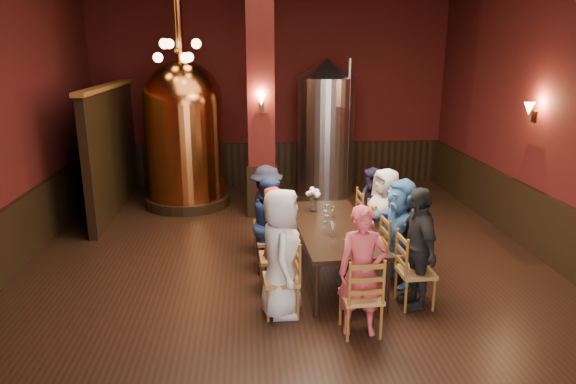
{
  "coord_description": "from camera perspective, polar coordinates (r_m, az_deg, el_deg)",
  "views": [
    {
      "loc": [
        -0.55,
        -6.86,
        3.18
      ],
      "look_at": [
        0.01,
        0.2,
        1.16
      ],
      "focal_mm": 32.0,
      "sensor_mm": 36.0,
      "label": 1
    }
  ],
  "objects": [
    {
      "name": "wine_glass_5",
      "position": [
        6.84,
        5.0,
        -4.22
      ],
      "size": [
        0.07,
        0.07,
        0.17
      ],
      "primitive_type": null,
      "color": "white",
      "rests_on": "dining_table"
    },
    {
      "name": "chair_7",
      "position": [
        8.46,
        9.22,
        -3.07
      ],
      "size": [
        0.48,
        0.48,
        0.92
      ],
      "primitive_type": null,
      "rotation": [
        0.0,
        0.0,
        1.62
      ],
      "color": "brown",
      "rests_on": "ground"
    },
    {
      "name": "wine_glass_6",
      "position": [
        6.31,
        6.4,
        -6.01
      ],
      "size": [
        0.07,
        0.07,
        0.17
      ],
      "primitive_type": null,
      "color": "white",
      "rests_on": "dining_table"
    },
    {
      "name": "wine_glass_1",
      "position": [
        7.36,
        4.15,
        -2.72
      ],
      "size": [
        0.07,
        0.07,
        0.17
      ],
      "primitive_type": null,
      "color": "white",
      "rests_on": "dining_table"
    },
    {
      "name": "wainscot_left",
      "position": [
        8.12,
        -29.16,
        -5.47
      ],
      "size": [
        0.08,
        9.9,
        1.0
      ],
      "primitive_type": "cube",
      "color": "black",
      "rests_on": "ground"
    },
    {
      "name": "wine_glass_4",
      "position": [
        6.68,
        8.2,
        -4.83
      ],
      "size": [
        0.07,
        0.07,
        0.17
      ],
      "primitive_type": null,
      "color": "white",
      "rests_on": "dining_table"
    },
    {
      "name": "steel_vessel",
      "position": [
        11.24,
        4.24,
        7.14
      ],
      "size": [
        1.28,
        1.28,
        2.95
      ],
      "rotation": [
        0.0,
        0.0,
        0.05
      ],
      "color": "#B2B2B7",
      "rests_on": "ground"
    },
    {
      "name": "person_4",
      "position": [
        6.58,
        14.19,
        -6.03
      ],
      "size": [
        0.44,
        0.94,
        1.56
      ],
      "primitive_type": "imported",
      "rotation": [
        0.0,
        0.0,
        4.78
      ],
      "color": "black",
      "rests_on": "ground"
    },
    {
      "name": "copper_kettle",
      "position": [
        10.59,
        -11.42,
        6.52
      ],
      "size": [
        1.98,
        1.98,
        4.14
      ],
      "rotation": [
        0.0,
        0.0,
        -0.33
      ],
      "color": "black",
      "rests_on": "ground"
    },
    {
      "name": "chair_5",
      "position": [
        7.27,
        12.13,
        -6.43
      ],
      "size": [
        0.48,
        0.48,
        0.92
      ],
      "primitive_type": null,
      "rotation": [
        0.0,
        0.0,
        1.62
      ],
      "color": "brown",
      "rests_on": "ground"
    },
    {
      "name": "wine_glass_3",
      "position": [
        6.92,
        4.81,
        -3.97
      ],
      "size": [
        0.07,
        0.07,
        0.17
      ],
      "primitive_type": null,
      "color": "white",
      "rests_on": "dining_table"
    },
    {
      "name": "dining_table",
      "position": [
        7.27,
        5.03,
        -4.22
      ],
      "size": [
        1.11,
        2.44,
        0.75
      ],
      "rotation": [
        0.0,
        0.0,
        0.05
      ],
      "color": "black",
      "rests_on": "ground"
    },
    {
      "name": "chair_0",
      "position": [
        6.31,
        -0.77,
        -9.62
      ],
      "size": [
        0.48,
        0.48,
        0.92
      ],
      "primitive_type": null,
      "rotation": [
        0.0,
        0.0,
        -1.52
      ],
      "color": "brown",
      "rests_on": "ground"
    },
    {
      "name": "chair_8",
      "position": [
        5.98,
        8.13,
        -11.35
      ],
      "size": [
        0.48,
        0.48,
        0.92
      ],
      "primitive_type": null,
      "rotation": [
        0.0,
        0.0,
        3.19
      ],
      "color": "brown",
      "rests_on": "ground"
    },
    {
      "name": "person_6",
      "position": [
        7.76,
        10.68,
        -2.72
      ],
      "size": [
        0.71,
        0.84,
        1.47
      ],
      "primitive_type": "imported",
      "rotation": [
        0.0,
        0.0,
        5.1
      ],
      "color": "beige",
      "rests_on": "ground"
    },
    {
      "name": "person_1",
      "position": [
        6.82,
        -1.41,
        -5.24
      ],
      "size": [
        0.46,
        0.59,
        1.44
      ],
      "primitive_type": "imported",
      "rotation": [
        0.0,
        0.0,
        1.81
      ],
      "color": "#A3241C",
      "rests_on": "ground"
    },
    {
      "name": "person_3",
      "position": [
        8.08,
        -2.37,
        -1.95
      ],
      "size": [
        0.7,
        1.0,
        1.41
      ],
      "primitive_type": "imported",
      "rotation": [
        0.0,
        0.0,
        1.78
      ],
      "color": "black",
      "rests_on": "ground"
    },
    {
      "name": "sconce_column",
      "position": [
        9.42,
        -3.0,
        9.92
      ],
      "size": [
        0.2,
        0.2,
        0.36
      ],
      "primitive_type": null,
      "rotation": [
        0.0,
        0.0,
        3.14
      ],
      "color": "black",
      "rests_on": "column"
    },
    {
      "name": "chair_4",
      "position": [
        6.7,
        14.0,
        -8.56
      ],
      "size": [
        0.48,
        0.48,
        0.92
      ],
      "primitive_type": null,
      "rotation": [
        0.0,
        0.0,
        1.62
      ],
      "color": "brown",
      "rests_on": "ground"
    },
    {
      "name": "person_8",
      "position": [
        5.85,
        8.24,
        -8.75
      ],
      "size": [
        0.58,
        0.4,
        1.51
      ],
      "primitive_type": "imported",
      "rotation": [
        0.0,
        0.0,
        6.21
      ],
      "color": "#B33B43",
      "rests_on": "ground"
    },
    {
      "name": "person_7",
      "position": [
        8.4,
        9.28,
        -1.78
      ],
      "size": [
        0.5,
        0.71,
        1.32
      ],
      "primitive_type": "imported",
      "rotation": [
        0.0,
        0.0,
        5.04
      ],
      "color": "black",
      "rests_on": "ground"
    },
    {
      "name": "wine_glass_0",
      "position": [
        7.62,
        4.33,
        -2.07
      ],
      "size": [
        0.07,
        0.07,
        0.17
      ],
      "primitive_type": null,
      "color": "white",
      "rests_on": "dining_table"
    },
    {
      "name": "sconce_wall",
      "position": [
        8.92,
        25.74,
        8.04
      ],
      "size": [
        0.2,
        0.2,
        0.36
      ],
      "primitive_type": null,
      "rotation": [
        0.0,
        0.0,
        1.57
      ],
      "color": "black",
      "rests_on": "room"
    },
    {
      "name": "person_5",
      "position": [
        7.17,
        12.27,
        -4.31
      ],
      "size": [
        0.81,
        1.45,
        1.49
      ],
      "primitive_type": "imported",
      "rotation": [
        0.0,
        0.0,
        4.99
      ],
      "color": "#3B72B1",
      "rests_on": "ground"
    },
    {
      "name": "wainscot_back",
      "position": [
        12.14,
        -1.79,
        3.15
      ],
      "size": [
        7.9,
        0.08,
        1.0
      ],
      "primitive_type": "cube",
      "color": "black",
      "rests_on": "ground"
    },
    {
      "name": "room",
      "position": [
        6.95,
        0.07,
        8.22
      ],
      "size": [
        10.0,
        10.02,
        4.5
      ],
      "color": "black",
      "rests_on": "ground"
    },
    {
      "name": "chair_3",
      "position": [
        8.15,
        -2.35,
        -3.59
      ],
      "size": [
        0.48,
        0.48,
        0.92
      ],
      "primitive_type": null,
      "rotation": [
        0.0,
        0.0,
        -1.52
      ],
      "color": "brown",
      "rests_on": "ground"
    },
    {
      "name": "wainscot_right",
      "position": [
        8.64,
        27.33,
        -4.01
      ],
      "size": [
        0.08,
        9.9,
        1.0
      ],
      "primitive_type": "cube",
      "color": "black",
      "rests_on": "ground"
    },
    {
      "name": "rose_vase",
      "position": [
        7.79,
        2.87,
        -0.41
      ],
      "size": [
        0.22,
        0.22,
        0.37
      ],
      "color": "white",
      "rests_on": "dining_table"
    },
    {
      "name": "chair_6",
      "position": [
        7.86,
        10.57,
        -4.63
      ],
      "size": [
        0.48,
        0.48,
        0.92
      ],
      "primitive_type": null,
      "rotation": [
        0.0,
        0.0,
        1.62
      ],
      "color": "brown",
      "rests_on": "ground"
    },
    {
      "name": "wine_glass_2",
      "position": [
        7.57,
        5.03,
        -2.21
      ],
      "size": [
        0.07,
        0.07,
        0.17
      ],
      "primitive_type": null,
      "color": "white",
      "rests_on": "dining_table"
    },
    {
      "name": "chair_1",
      "position": [
        6.92,
        -1.4,
        -7.25
      ],
      "size": [
        0.48,
        0.48,
        0.92
      ],
      "primitive_type": null,
      "rotation": [
        0.0,
        0.0,
        -1.52
      ],
      "color": "brown",
      "rests_on": "ground"
    },
    {
      "name": "pendant_cluster",
      "position": [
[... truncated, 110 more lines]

